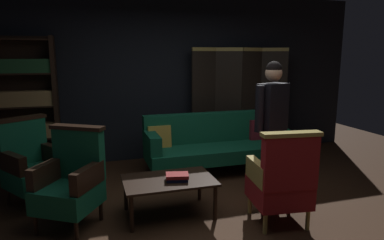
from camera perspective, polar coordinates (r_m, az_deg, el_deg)
name	(u,v)px	position (r m, az deg, el deg)	size (l,w,h in m)	color
ground_plane	(213,216)	(3.97, 3.53, -15.74)	(10.00, 10.00, 0.00)	#331E11
back_wall	(164,77)	(5.92, -4.73, 7.15)	(7.20, 0.10, 2.80)	black
folding_screen	(239,101)	(6.07, 7.93, 3.24)	(1.71, 0.32, 1.90)	black
bookshelf	(26,103)	(5.62, -26.01, 2.53)	(0.90, 0.32, 2.05)	black
velvet_couch	(214,142)	(5.27, 3.65, -3.75)	(2.12, 0.78, 0.88)	black
coffee_table	(169,183)	(3.85, -3.90, -10.47)	(1.00, 0.64, 0.42)	black
armchair_gilt_accent	(282,180)	(3.72, 14.76, -9.71)	(0.65, 0.64, 1.04)	tan
armchair_wing_left	(31,164)	(4.56, -25.32, -6.60)	(0.81, 0.80, 1.04)	black
armchair_wing_right	(71,180)	(3.81, -19.55, -9.50)	(0.80, 0.79, 1.04)	black
standing_figure	(272,118)	(4.25, 13.18, 0.39)	(0.54, 0.36, 1.70)	black
book_navy_cloth	(177,179)	(3.79, -2.49, -9.80)	(0.23, 0.15, 0.04)	navy
book_red_leather	(177,176)	(3.77, -2.49, -9.26)	(0.25, 0.17, 0.04)	maroon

